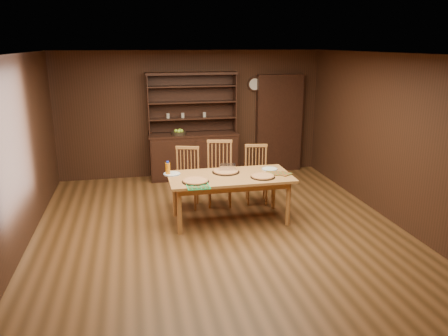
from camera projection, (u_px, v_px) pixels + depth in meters
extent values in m
plane|color=brown|center=(219.00, 229.00, 6.67)|extent=(6.00, 6.00, 0.00)
plane|color=white|center=(219.00, 54.00, 5.95)|extent=(6.00, 6.00, 0.00)
plane|color=#351B10|center=(191.00, 114.00, 9.13)|extent=(5.50, 0.00, 5.50)
plane|color=#351B10|center=(292.00, 231.00, 3.48)|extent=(5.50, 0.00, 5.50)
plane|color=#351B10|center=(15.00, 156.00, 5.76)|extent=(0.00, 6.00, 6.00)
plane|color=#351B10|center=(391.00, 138.00, 6.85)|extent=(0.00, 6.00, 6.00)
cube|color=black|center=(194.00, 157.00, 9.12)|extent=(1.80, 0.50, 0.90)
cube|color=black|center=(193.00, 134.00, 8.99)|extent=(1.84, 0.52, 0.04)
cube|color=black|center=(191.00, 102.00, 9.03)|extent=(1.80, 0.02, 1.20)
cube|color=black|center=(148.00, 105.00, 8.71)|extent=(0.02, 0.32, 1.20)
cube|color=black|center=(235.00, 102.00, 9.06)|extent=(0.02, 0.32, 1.20)
cube|color=black|center=(192.00, 73.00, 8.72)|extent=(1.84, 0.34, 0.05)
cylinder|color=gray|center=(168.00, 116.00, 8.86)|extent=(0.07, 0.07, 0.10)
cylinder|color=gray|center=(183.00, 115.00, 8.91)|extent=(0.07, 0.07, 0.10)
cube|color=black|center=(279.00, 124.00, 9.48)|extent=(1.00, 0.18, 2.10)
cylinder|color=black|center=(254.00, 84.00, 9.19)|extent=(0.30, 0.04, 0.30)
cylinder|color=beige|center=(255.00, 84.00, 9.17)|extent=(0.24, 0.01, 0.24)
cube|color=#B3793E|center=(230.00, 177.00, 6.80)|extent=(1.91, 0.96, 0.04)
cylinder|color=#B3793E|center=(179.00, 212.00, 6.40)|extent=(0.07, 0.07, 0.71)
cylinder|color=#B3793E|center=(175.00, 196.00, 7.08)|extent=(0.07, 0.07, 0.71)
cylinder|color=#B3793E|center=(288.00, 204.00, 6.73)|extent=(0.07, 0.07, 0.71)
cylinder|color=#B3793E|center=(274.00, 189.00, 7.41)|extent=(0.07, 0.07, 0.71)
cube|color=#B97F3F|center=(187.00, 183.00, 7.45)|extent=(0.52, 0.51, 0.04)
cylinder|color=#B97F3F|center=(176.00, 198.00, 7.38)|extent=(0.04, 0.04, 0.42)
cylinder|color=#B97F3F|center=(179.00, 192.00, 7.67)|extent=(0.04, 0.04, 0.42)
cylinder|color=#B97F3F|center=(195.00, 199.00, 7.36)|extent=(0.04, 0.04, 0.42)
cylinder|color=#B97F3F|center=(197.00, 193.00, 7.65)|extent=(0.04, 0.04, 0.42)
cube|color=#B97F3F|center=(187.00, 148.00, 7.46)|extent=(0.40, 0.14, 0.05)
cube|color=#B97F3F|center=(220.00, 179.00, 7.54)|extent=(0.54, 0.52, 0.04)
cylinder|color=#B97F3F|center=(210.00, 196.00, 7.45)|extent=(0.04, 0.04, 0.45)
cylinder|color=#B97F3F|center=(210.00, 189.00, 7.76)|extent=(0.04, 0.04, 0.45)
cylinder|color=#B97F3F|center=(230.00, 196.00, 7.45)|extent=(0.04, 0.04, 0.45)
cylinder|color=#B97F3F|center=(230.00, 189.00, 7.77)|extent=(0.04, 0.04, 0.45)
cube|color=#B97F3F|center=(220.00, 141.00, 7.55)|extent=(0.44, 0.12, 0.05)
cube|color=#B97F3F|center=(257.00, 179.00, 7.69)|extent=(0.48, 0.46, 0.04)
cylinder|color=#B97F3F|center=(248.00, 194.00, 7.60)|extent=(0.04, 0.04, 0.41)
cylinder|color=#B97F3F|center=(247.00, 189.00, 7.89)|extent=(0.04, 0.04, 0.41)
cylinder|color=#B97F3F|center=(266.00, 194.00, 7.61)|extent=(0.04, 0.04, 0.41)
cylinder|color=#B97F3F|center=(264.00, 188.00, 7.90)|extent=(0.04, 0.04, 0.41)
cube|color=#B97F3F|center=(256.00, 146.00, 7.69)|extent=(0.40, 0.10, 0.05)
cylinder|color=black|center=(196.00, 182.00, 6.49)|extent=(0.40, 0.40, 0.01)
cylinder|color=#D9AD5C|center=(195.00, 181.00, 6.48)|extent=(0.37, 0.37, 0.02)
torus|color=#B57541|center=(195.00, 181.00, 6.48)|extent=(0.38, 0.38, 0.03)
cylinder|color=black|center=(263.00, 177.00, 6.71)|extent=(0.38, 0.38, 0.01)
cylinder|color=#D9AD5C|center=(263.00, 176.00, 6.70)|extent=(0.35, 0.35, 0.02)
torus|color=#B57541|center=(263.00, 176.00, 6.70)|extent=(0.36, 0.36, 0.03)
cylinder|color=black|center=(226.00, 172.00, 6.97)|extent=(0.44, 0.44, 0.01)
cylinder|color=#D9AD5C|center=(226.00, 171.00, 6.96)|extent=(0.39, 0.39, 0.02)
torus|color=#B57541|center=(226.00, 171.00, 6.96)|extent=(0.40, 0.40, 0.03)
cylinder|color=white|center=(172.00, 174.00, 6.86)|extent=(0.27, 0.27, 0.01)
torus|color=#335B99|center=(172.00, 174.00, 6.86)|extent=(0.27, 0.27, 0.01)
cylinder|color=white|center=(270.00, 169.00, 7.12)|extent=(0.26, 0.26, 0.01)
torus|color=#335B99|center=(270.00, 169.00, 7.12)|extent=(0.26, 0.26, 0.01)
cube|color=silver|center=(228.00, 168.00, 7.05)|extent=(0.28, 0.22, 0.10)
cylinder|color=orange|center=(168.00, 169.00, 6.82)|extent=(0.08, 0.08, 0.19)
cylinder|color=#152AAB|center=(168.00, 162.00, 6.79)|extent=(0.04, 0.04, 0.03)
cube|color=#A61D12|center=(284.00, 174.00, 6.86)|extent=(0.28, 0.28, 0.02)
cube|color=#A61D12|center=(272.00, 173.00, 6.89)|extent=(0.28, 0.28, 0.02)
cylinder|color=black|center=(179.00, 133.00, 8.87)|extent=(0.30, 0.30, 0.06)
sphere|color=#A2CD36|center=(176.00, 131.00, 8.84)|extent=(0.08, 0.08, 0.08)
sphere|color=#A2CD36|center=(180.00, 130.00, 8.89)|extent=(0.08, 0.08, 0.08)
sphere|color=#A2CD36|center=(179.00, 131.00, 8.80)|extent=(0.08, 0.08, 0.08)
sphere|color=#A2CD36|center=(182.00, 131.00, 8.84)|extent=(0.08, 0.08, 0.08)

